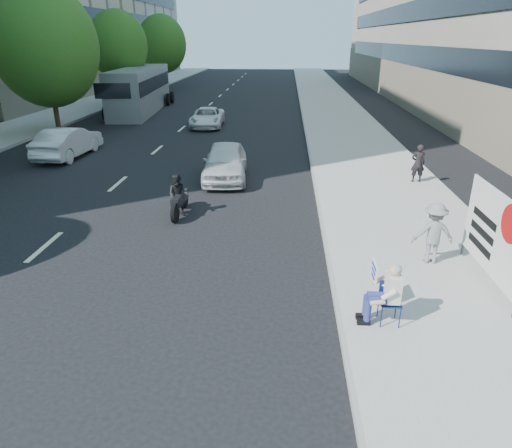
# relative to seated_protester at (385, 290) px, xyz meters

# --- Properties ---
(ground) EXTENTS (160.00, 160.00, 0.00)m
(ground) POSITION_rel_seated_protester_xyz_m (-2.29, 1.31, -0.87)
(ground) COLOR black
(ground) RESTS_ON ground
(near_sidewalk) EXTENTS (5.00, 120.00, 0.15)m
(near_sidewalk) POSITION_rel_seated_protester_xyz_m (1.71, 21.31, -0.80)
(near_sidewalk) COLOR gray
(near_sidewalk) RESTS_ON ground
(far_sidewalk) EXTENTS (4.50, 120.00, 0.15)m
(far_sidewalk) POSITION_rel_seated_protester_xyz_m (-19.04, 21.31, -0.80)
(far_sidewalk) COLOR gray
(far_sidewalk) RESTS_ON ground
(tree_far_c) EXTENTS (6.00, 6.00, 8.47)m
(tree_far_c) POSITION_rel_seated_protester_xyz_m (-15.99, 19.31, 4.15)
(tree_far_c) COLOR #382616
(tree_far_c) RESTS_ON ground
(tree_far_d) EXTENTS (4.80, 4.80, 7.65)m
(tree_far_d) POSITION_rel_seated_protester_xyz_m (-15.99, 31.31, 4.01)
(tree_far_d) COLOR #382616
(tree_far_d) RESTS_ON ground
(tree_far_e) EXTENTS (5.40, 5.40, 7.89)m
(tree_far_e) POSITION_rel_seated_protester_xyz_m (-15.99, 45.31, 3.91)
(tree_far_e) COLOR #382616
(tree_far_e) RESTS_ON ground
(seated_protester) EXTENTS (0.83, 1.12, 1.31)m
(seated_protester) POSITION_rel_seated_protester_xyz_m (0.00, 0.00, 0.00)
(seated_protester) COLOR navy
(seated_protester) RESTS_ON near_sidewalk
(jogger) EXTENTS (1.04, 0.61, 1.59)m
(jogger) POSITION_rel_seated_protester_xyz_m (1.72, 2.79, 0.07)
(jogger) COLOR gray
(jogger) RESTS_ON near_sidewalk
(pedestrian_woman) EXTENTS (0.55, 0.36, 1.50)m
(pedestrian_woman) POSITION_rel_seated_protester_xyz_m (3.19, 9.91, 0.03)
(pedestrian_woman) COLOR black
(pedestrian_woman) RESTS_ON near_sidewalk
(protest_banner) EXTENTS (0.08, 3.06, 2.20)m
(protest_banner) POSITION_rel_seated_protester_xyz_m (2.70, 1.81, 0.53)
(protest_banner) COLOR #4C4C4C
(protest_banner) RESTS_ON near_sidewalk
(white_sedan_near) EXTENTS (2.04, 4.43, 1.47)m
(white_sedan_near) POSITION_rel_seated_protester_xyz_m (-4.52, 10.33, -0.14)
(white_sedan_near) COLOR silver
(white_sedan_near) RESTS_ON ground
(white_sedan_mid) EXTENTS (1.81, 4.54, 1.47)m
(white_sedan_mid) POSITION_rel_seated_protester_xyz_m (-12.72, 13.59, -0.14)
(white_sedan_mid) COLOR silver
(white_sedan_mid) RESTS_ON ground
(white_sedan_far) EXTENTS (2.22, 4.45, 1.21)m
(white_sedan_far) POSITION_rel_seated_protester_xyz_m (-7.24, 22.20, -0.27)
(white_sedan_far) COLOR white
(white_sedan_far) RESTS_ON ground
(motorcycle) EXTENTS (0.72, 2.05, 1.42)m
(motorcycle) POSITION_rel_seated_protester_xyz_m (-5.50, 6.00, -0.24)
(motorcycle) COLOR black
(motorcycle) RESTS_ON ground
(bus) EXTENTS (3.53, 12.23, 3.30)m
(bus) POSITION_rel_seated_protester_xyz_m (-13.57, 28.57, 0.76)
(bus) COLOR slate
(bus) RESTS_ON ground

